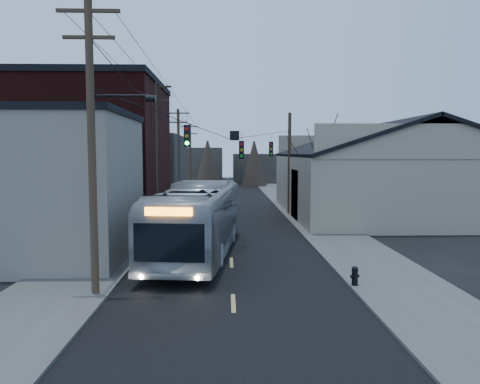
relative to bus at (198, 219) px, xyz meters
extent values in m
plane|color=black|center=(1.67, -9.75, -1.83)|extent=(160.00, 160.00, 0.00)
cube|color=black|center=(1.67, 20.25, -1.82)|extent=(9.00, 110.00, 0.02)
cube|color=#474744|center=(-4.83, 20.25, -1.77)|extent=(4.00, 110.00, 0.12)
cube|color=#474744|center=(8.17, 20.25, -1.77)|extent=(4.00, 110.00, 0.12)
cube|color=gray|center=(-7.33, -0.75, 1.67)|extent=(8.00, 8.00, 7.00)
cube|color=black|center=(-8.33, 10.25, 3.17)|extent=(10.00, 12.00, 10.00)
cube|color=#35302A|center=(-7.83, 26.25, 1.67)|extent=(9.00, 14.00, 7.00)
cube|color=gray|center=(14.67, 15.25, 0.67)|extent=(16.00, 20.00, 5.00)
cube|color=black|center=(10.67, 15.25, 4.47)|extent=(8.16, 20.60, 2.86)
cube|color=black|center=(18.67, 15.25, 4.47)|extent=(8.16, 20.60, 2.86)
cube|color=#35302A|center=(-4.33, 55.25, 1.17)|extent=(10.00, 12.00, 6.00)
cube|color=#35302A|center=(8.67, 60.25, 0.67)|extent=(12.00, 14.00, 5.00)
cone|color=black|center=(8.17, 10.25, 1.77)|extent=(0.40, 0.40, 7.20)
cylinder|color=#382B1E|center=(-3.33, -6.75, 3.42)|extent=(0.28, 0.28, 10.50)
cube|color=#382B1E|center=(-3.33, -6.75, 8.27)|extent=(2.20, 0.12, 0.12)
cylinder|color=#382B1E|center=(-3.33, 8.25, 3.17)|extent=(0.28, 0.28, 10.00)
cube|color=#382B1E|center=(-3.33, 8.25, 7.77)|extent=(2.20, 0.12, 0.12)
cylinder|color=#382B1E|center=(-3.33, 23.25, 2.92)|extent=(0.28, 0.28, 9.50)
cube|color=#382B1E|center=(-3.33, 23.25, 7.27)|extent=(2.20, 0.12, 0.12)
cylinder|color=#382B1E|center=(-3.33, 38.25, 2.67)|extent=(0.28, 0.28, 9.00)
cube|color=#382B1E|center=(-3.33, 38.25, 6.77)|extent=(2.20, 0.12, 0.12)
cylinder|color=#382B1E|center=(6.67, 15.25, 2.42)|extent=(0.28, 0.28, 8.50)
cube|color=black|center=(-0.33, -2.25, 4.12)|extent=(0.28, 0.20, 1.00)
cube|color=black|center=(2.27, 2.25, 3.52)|extent=(0.28, 0.20, 1.00)
cube|color=black|center=(4.47, 8.25, 3.62)|extent=(0.28, 0.20, 1.00)
imported|color=#9DA3A9|center=(0.00, 0.00, 0.00)|extent=(4.44, 13.38, 3.66)
imported|color=#B4B6BC|center=(-2.63, 22.80, -1.16)|extent=(1.74, 4.17, 1.34)
cylinder|color=black|center=(6.37, -6.03, -1.41)|extent=(0.24, 0.24, 0.59)
sphere|color=black|center=(6.37, -6.03, -1.09)|extent=(0.25, 0.25, 0.25)
cylinder|color=black|center=(6.37, -6.03, -1.37)|extent=(0.36, 0.19, 0.12)
camera|label=1|loc=(1.45, -23.52, 3.37)|focal=35.00mm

